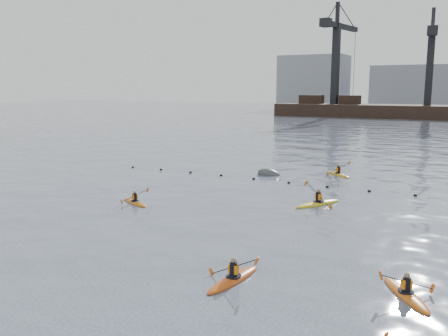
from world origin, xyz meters
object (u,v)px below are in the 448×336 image
Objects in this scene: kayaker_0 at (233,278)px; kayaker_2 at (135,202)px; mooring_buoy at (269,175)px; kayaker_4 at (406,294)px; kayaker_5 at (338,174)px; kayaker_3 at (318,203)px.

kayaker_2 is (-10.93, 7.93, -0.01)m from kayaker_0.
kayaker_2 reaches higher than mooring_buoy.
kayaker_0 is at bearing -100.13° from kayaker_2.
kayaker_4 is (16.85, -6.30, 0.01)m from kayaker_2.
kayaker_0 reaches higher than kayaker_5.
kayaker_3 is 1.23× the size of kayaker_5.
kayaker_5 is (-1.50, 10.65, -0.01)m from kayaker_3.
kayaker_0 is 23.73m from kayaker_5.
kayaker_0 is 0.95× the size of kayaker_3.
mooring_buoy is (-5.12, -2.58, -0.10)m from kayaker_5.
kayaker_0 reaches higher than mooring_buoy.
mooring_buoy is at bearing 159.91° from kayaker_5.
kayaker_3 is at bearing 100.02° from kayaker_0.
kayaker_3 is (10.29, 5.06, 0.02)m from kayaker_2.
mooring_buoy is at bearing 158.47° from kayaker_3.
kayaker_3 is at bearing -95.01° from kayaker_4.
kayaker_5 is (-2.13, 23.63, 0.00)m from kayaker_0.
kayaker_2 is 1.40× the size of mooring_buoy.
kayaker_3 is at bearing -128.85° from kayaker_5.
kayaker_0 is 1.17× the size of kayaker_5.
kayaker_4 is at bearing -55.86° from mooring_buoy.
kayaker_0 is 1.15× the size of kayaker_4.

